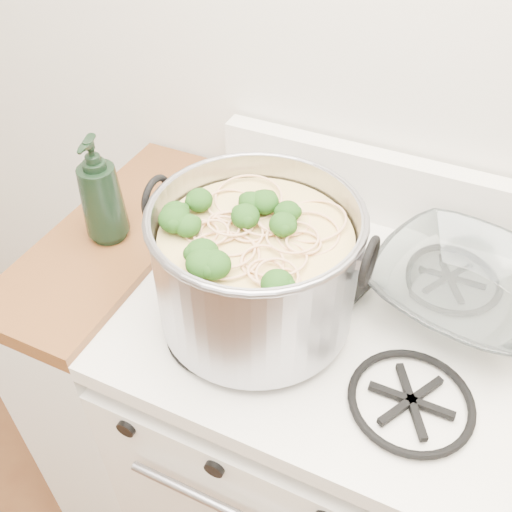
% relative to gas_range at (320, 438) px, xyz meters
% --- Properties ---
extents(gas_range, '(0.76, 0.66, 0.92)m').
position_rel_gas_range_xyz_m(gas_range, '(0.00, 0.00, 0.00)').
color(gas_range, white).
rests_on(gas_range, ground).
extents(counter_left, '(0.25, 0.65, 0.92)m').
position_rel_gas_range_xyz_m(counter_left, '(-0.51, 0.00, 0.02)').
color(counter_left, silver).
rests_on(counter_left, ground).
extents(stock_pot, '(0.38, 0.35, 0.24)m').
position_rel_gas_range_xyz_m(stock_pot, '(-0.13, -0.09, 0.60)').
color(stock_pot, '#9999A1').
rests_on(stock_pot, gas_range).
extents(spatula, '(0.37, 0.38, 0.02)m').
position_rel_gas_range_xyz_m(spatula, '(-0.01, 0.04, 0.50)').
color(spatula, black).
rests_on(spatula, gas_range).
extents(glass_bowl, '(0.16, 0.16, 0.03)m').
position_rel_gas_range_xyz_m(glass_bowl, '(0.20, 0.09, 0.50)').
color(glass_bowl, white).
rests_on(glass_bowl, gas_range).
extents(bottle, '(0.11, 0.11, 0.23)m').
position_rel_gas_range_xyz_m(bottle, '(-0.50, -0.02, 0.60)').
color(bottle, black).
rests_on(bottle, counter_left).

